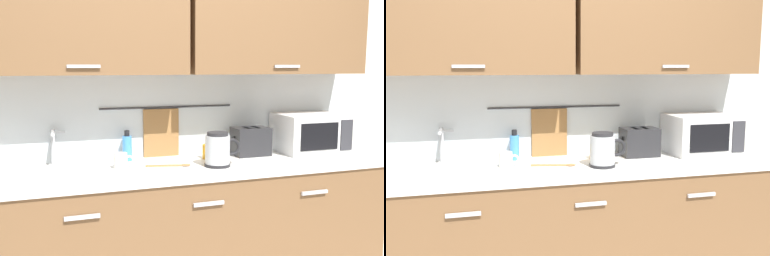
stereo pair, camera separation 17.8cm
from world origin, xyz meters
TOP-DOWN VIEW (x-y plane):
  - counter_unit at (-0.01, 0.30)m, footprint 2.53×0.64m
  - back_wall_assembly at (-0.00, 0.53)m, footprint 3.70×0.41m
  - sink_faucet at (-0.81, 0.53)m, footprint 0.09×0.17m
  - microwave at (0.92, 0.41)m, footprint 0.46×0.35m
  - electric_kettle at (0.13, 0.19)m, footprint 0.23×0.16m
  - dish_soap_bottle at (-0.36, 0.52)m, footprint 0.06×0.06m
  - mug_near_sink at (-0.43, 0.31)m, footprint 0.12×0.08m
  - toaster at (0.47, 0.43)m, footprint 0.26×0.17m
  - mug_by_kettle at (0.16, 0.40)m, footprint 0.12×0.08m
  - wooden_spoon at (-0.12, 0.27)m, footprint 0.27×0.09m

SIDE VIEW (x-z plane):
  - counter_unit at x=-0.01m, z-range 0.01..0.91m
  - wooden_spoon at x=-0.12m, z-range 0.90..0.91m
  - mug_near_sink at x=-0.43m, z-range 0.90..1.00m
  - mug_by_kettle at x=0.16m, z-range 0.90..1.00m
  - dish_soap_bottle at x=-0.36m, z-range 0.89..1.08m
  - toaster at x=0.47m, z-range 0.90..1.09m
  - electric_kettle at x=0.13m, z-range 0.90..1.11m
  - microwave at x=0.92m, z-range 0.90..1.17m
  - sink_faucet at x=-0.81m, z-range 0.93..1.15m
  - back_wall_assembly at x=0.00m, z-range 0.27..2.77m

